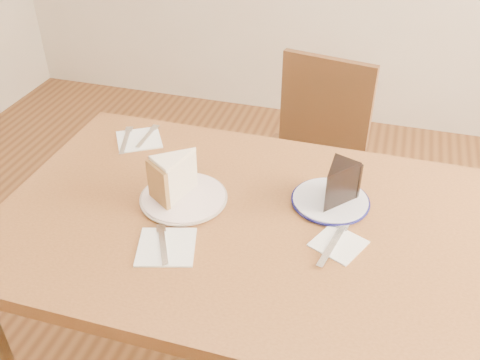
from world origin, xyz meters
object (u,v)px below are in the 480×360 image
object	(u,v)px
chair_far	(309,163)
chocolate_cake	(336,187)
table	(238,246)
plate_navy	(330,201)
plate_cream	(184,198)
carrot_cake	(179,176)

from	to	relation	value
chair_far	chocolate_cake	bearing A→B (deg)	114.76
table	plate_navy	world-z (taller)	plate_navy
chocolate_cake	plate_cream	bearing A→B (deg)	33.71
table	plate_navy	distance (m)	0.27
table	carrot_cake	distance (m)	0.24
table	plate_cream	world-z (taller)	plate_cream
plate_cream	chocolate_cake	bearing A→B (deg)	12.61
plate_cream	plate_navy	xyz separation A→B (m)	(0.37, 0.10, 0.00)
chocolate_cake	table	bearing A→B (deg)	47.74
plate_cream	carrot_cake	xyz separation A→B (m)	(-0.01, 0.01, 0.06)
table	plate_cream	distance (m)	0.19
chair_far	carrot_cake	size ratio (longest dim) A/B	7.39
plate_navy	carrot_cake	size ratio (longest dim) A/B	1.68
chair_far	plate_navy	distance (m)	0.67
carrot_cake	plate_cream	bearing A→B (deg)	-2.64
chair_far	plate_cream	world-z (taller)	chair_far
carrot_cake	chair_far	bearing A→B (deg)	104.93
plate_navy	carrot_cake	distance (m)	0.39
carrot_cake	chocolate_cake	distance (m)	0.40
table	carrot_cake	world-z (taller)	carrot_cake
chair_far	plate_cream	bearing A→B (deg)	82.65
carrot_cake	plate_navy	bearing A→B (deg)	46.81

